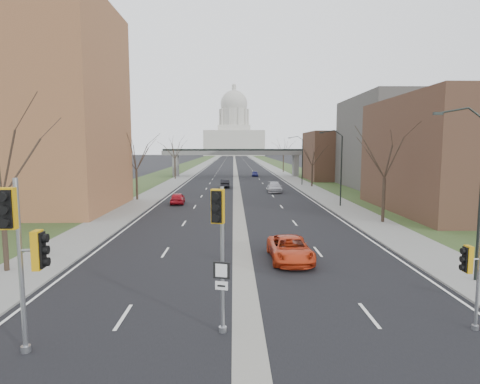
{
  "coord_description": "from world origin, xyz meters",
  "views": [
    {
      "loc": [
        -0.53,
        -13.6,
        6.85
      ],
      "look_at": [
        -0.15,
        9.83,
        4.22
      ],
      "focal_mm": 30.0,
      "sensor_mm": 36.0,
      "label": 1
    }
  ],
  "objects_px": {
    "car_left_near": "(178,198)",
    "car_left_far": "(225,183)",
    "car_right_near": "(290,249)",
    "signal_pole_left": "(23,242)",
    "signal_pole_median": "(220,234)",
    "car_right_far": "(255,174)",
    "car_right_mid": "(274,187)",
    "signal_pole_right": "(479,253)"
  },
  "relations": [
    {
      "from": "car_left_near",
      "to": "car_left_far",
      "type": "xyz_separation_m",
      "value": [
        5.32,
        19.78,
        0.02
      ]
    },
    {
      "from": "car_left_far",
      "to": "car_right_near",
      "type": "height_order",
      "value": "car_right_near"
    },
    {
      "from": "signal_pole_left",
      "to": "signal_pole_median",
      "type": "relative_size",
      "value": 1.08
    },
    {
      "from": "car_left_near",
      "to": "car_left_far",
      "type": "bearing_deg",
      "value": -108.35
    },
    {
      "from": "car_left_far",
      "to": "car_right_near",
      "type": "xyz_separation_m",
      "value": [
        4.89,
        -44.45,
        0.01
      ]
    },
    {
      "from": "car_left_far",
      "to": "car_right_far",
      "type": "xyz_separation_m",
      "value": [
        6.54,
        25.89,
        -0.08
      ]
    },
    {
      "from": "signal_pole_median",
      "to": "car_right_mid",
      "type": "height_order",
      "value": "signal_pole_median"
    },
    {
      "from": "signal_pole_median",
      "to": "car_right_near",
      "type": "height_order",
      "value": "signal_pole_median"
    },
    {
      "from": "signal_pole_left",
      "to": "car_right_near",
      "type": "distance_m",
      "value": 15.29
    },
    {
      "from": "signal_pole_median",
      "to": "car_right_far",
      "type": "height_order",
      "value": "signal_pole_median"
    },
    {
      "from": "car_right_near",
      "to": "car_right_far",
      "type": "height_order",
      "value": "car_right_near"
    },
    {
      "from": "signal_pole_median",
      "to": "car_right_near",
      "type": "distance_m",
      "value": 10.9
    },
    {
      "from": "car_right_far",
      "to": "car_left_near",
      "type": "bearing_deg",
      "value": -102.14
    },
    {
      "from": "signal_pole_median",
      "to": "car_left_near",
      "type": "distance_m",
      "value": 35.08
    },
    {
      "from": "signal_pole_right",
      "to": "car_right_far",
      "type": "height_order",
      "value": "signal_pole_right"
    },
    {
      "from": "car_left_near",
      "to": "car_left_far",
      "type": "distance_m",
      "value": 20.48
    },
    {
      "from": "car_left_far",
      "to": "car_left_near",
      "type": "bearing_deg",
      "value": 73.09
    },
    {
      "from": "car_left_near",
      "to": "car_left_far",
      "type": "relative_size",
      "value": 0.94
    },
    {
      "from": "car_right_mid",
      "to": "car_right_near",
      "type": "bearing_deg",
      "value": -91.76
    },
    {
      "from": "signal_pole_median",
      "to": "signal_pole_right",
      "type": "distance_m",
      "value": 9.47
    },
    {
      "from": "signal_pole_median",
      "to": "car_left_near",
      "type": "xyz_separation_m",
      "value": [
        -6.3,
        34.37,
        -3.1
      ]
    },
    {
      "from": "car_left_near",
      "to": "car_right_far",
      "type": "xyz_separation_m",
      "value": [
        11.86,
        45.67,
        -0.06
      ]
    },
    {
      "from": "car_left_far",
      "to": "car_right_far",
      "type": "relative_size",
      "value": 1.17
    },
    {
      "from": "signal_pole_median",
      "to": "car_right_far",
      "type": "xyz_separation_m",
      "value": [
        5.56,
        80.04,
        -3.16
      ]
    },
    {
      "from": "signal_pole_left",
      "to": "car_right_far",
      "type": "distance_m",
      "value": 82.23
    },
    {
      "from": "signal_pole_right",
      "to": "car_left_far",
      "type": "relative_size",
      "value": 1.06
    },
    {
      "from": "signal_pole_right",
      "to": "car_right_near",
      "type": "bearing_deg",
      "value": 119.22
    },
    {
      "from": "signal_pole_right",
      "to": "car_right_far",
      "type": "distance_m",
      "value": 80.0
    },
    {
      "from": "signal_pole_median",
      "to": "car_right_near",
      "type": "bearing_deg",
      "value": 82.99
    },
    {
      "from": "signal_pole_median",
      "to": "car_left_far",
      "type": "distance_m",
      "value": 54.24
    },
    {
      "from": "car_left_far",
      "to": "car_right_mid",
      "type": "xyz_separation_m",
      "value": [
        7.74,
        -7.3,
        0.04
      ]
    },
    {
      "from": "car_right_near",
      "to": "signal_pole_right",
      "type": "bearing_deg",
      "value": -61.06
    },
    {
      "from": "signal_pole_left",
      "to": "car_left_far",
      "type": "distance_m",
      "value": 55.76
    },
    {
      "from": "signal_pole_median",
      "to": "car_right_mid",
      "type": "bearing_deg",
      "value": 96.72
    },
    {
      "from": "signal_pole_right",
      "to": "car_left_near",
      "type": "xyz_separation_m",
      "value": [
        -15.74,
        34.19,
        -2.31
      ]
    },
    {
      "from": "signal_pole_median",
      "to": "signal_pole_right",
      "type": "relative_size",
      "value": 1.19
    },
    {
      "from": "signal_pole_median",
      "to": "car_left_near",
      "type": "height_order",
      "value": "signal_pole_median"
    },
    {
      "from": "car_right_mid",
      "to": "car_right_far",
      "type": "bearing_deg",
      "value": 94.7
    },
    {
      "from": "car_left_near",
      "to": "car_right_mid",
      "type": "xyz_separation_m",
      "value": [
        13.06,
        12.49,
        0.06
      ]
    },
    {
      "from": "signal_pole_left",
      "to": "car_left_far",
      "type": "xyz_separation_m",
      "value": [
        5.28,
        55.42,
        -3.13
      ]
    },
    {
      "from": "signal_pole_left",
      "to": "car_right_mid",
      "type": "distance_m",
      "value": 49.95
    },
    {
      "from": "car_left_far",
      "to": "car_right_mid",
      "type": "bearing_deg",
      "value": 134.84
    }
  ]
}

